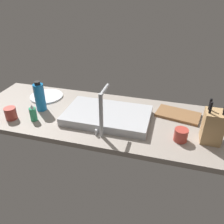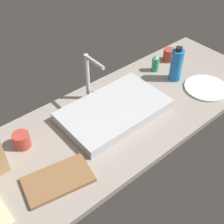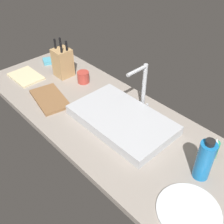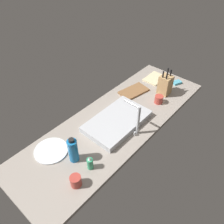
# 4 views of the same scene
# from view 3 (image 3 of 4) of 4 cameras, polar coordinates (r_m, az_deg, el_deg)

# --- Properties ---
(countertop_slab) EXTENTS (1.99, 0.66, 0.04)m
(countertop_slab) POSITION_cam_3_polar(r_m,az_deg,el_deg) (1.49, 0.68, -2.99)
(countertop_slab) COLOR gray
(countertop_slab) RESTS_ON ground
(sink_basin) EXTENTS (0.57, 0.34, 0.05)m
(sink_basin) POSITION_cam_3_polar(r_m,az_deg,el_deg) (1.47, 2.09, -1.63)
(sink_basin) COLOR #B7BABF
(sink_basin) RESTS_ON countertop_slab
(faucet) EXTENTS (0.06, 0.15, 0.28)m
(faucet) POSITION_cam_3_polar(r_m,az_deg,el_deg) (1.50, 6.53, 5.97)
(faucet) COLOR #B7BABF
(faucet) RESTS_ON countertop_slab
(knife_block) EXTENTS (0.11, 0.11, 0.26)m
(knife_block) POSITION_cam_3_polar(r_m,az_deg,el_deg) (1.89, -10.46, 10.38)
(knife_block) COLOR tan
(knife_block) RESTS_ON countertop_slab
(cutting_board) EXTENTS (0.32, 0.22, 0.02)m
(cutting_board) POSITION_cam_3_polar(r_m,az_deg,el_deg) (1.70, -13.12, 2.80)
(cutting_board) COLOR brown
(cutting_board) RESTS_ON countertop_slab
(soap_bottle) EXTENTS (0.05, 0.05, 0.12)m
(soap_bottle) POSITION_cam_3_polar(r_m,az_deg,el_deg) (1.36, 20.88, -7.32)
(soap_bottle) COLOR #2D9966
(soap_bottle) RESTS_ON countertop_slab
(water_bottle) EXTENTS (0.07, 0.07, 0.22)m
(water_bottle) POSITION_cam_3_polar(r_m,az_deg,el_deg) (1.22, 19.14, -9.67)
(water_bottle) COLOR #1970B7
(water_bottle) RESTS_ON countertop_slab
(dinner_plate) EXTENTS (0.26, 0.26, 0.01)m
(dinner_plate) POSITION_cam_3_polar(r_m,az_deg,el_deg) (1.17, 16.02, -19.61)
(dinner_plate) COLOR white
(dinner_plate) RESTS_ON countertop_slab
(dish_towel) EXTENTS (0.24, 0.17, 0.01)m
(dish_towel) POSITION_cam_3_polar(r_m,az_deg,el_deg) (1.97, -17.90, 7.25)
(dish_towel) COLOR beige
(dish_towel) RESTS_ON countertop_slab
(coffee_mug) EXTENTS (0.08, 0.08, 0.08)m
(coffee_mug) POSITION_cam_3_polar(r_m,az_deg,el_deg) (1.82, -6.15, 7.41)
(coffee_mug) COLOR #B23D33
(coffee_mug) RESTS_ON countertop_slab
(dish_sponge) EXTENTS (0.11, 0.09, 0.02)m
(dish_sponge) POSITION_cam_3_polar(r_m,az_deg,el_deg) (2.12, -13.61, 10.51)
(dish_sponge) COLOR #4CA3BC
(dish_sponge) RESTS_ON countertop_slab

